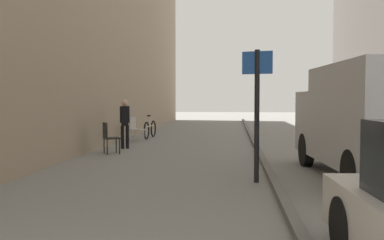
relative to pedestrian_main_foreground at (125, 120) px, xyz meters
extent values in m
plane|color=gray|center=(2.75, -0.81, -0.93)|extent=(80.00, 80.00, 0.00)
cube|color=#615F5B|center=(4.33, -0.81, -0.87)|extent=(0.16, 40.00, 0.12)
cylinder|color=black|center=(-0.07, -0.03, -0.55)|extent=(0.11, 0.11, 0.76)
cylinder|color=black|center=(0.07, 0.03, -0.55)|extent=(0.11, 0.11, 0.76)
cube|color=black|center=(0.00, 0.00, 0.15)|extent=(0.26, 0.24, 0.65)
cylinder|color=black|center=(-0.11, -0.04, 0.20)|extent=(0.09, 0.09, 0.55)
cylinder|color=black|center=(0.11, 0.04, 0.20)|extent=(0.09, 0.09, 0.55)
sphere|color=tan|center=(0.00, 0.00, 0.58)|extent=(0.21, 0.21, 0.21)
cube|color=#B7B7BC|center=(6.40, -5.41, 0.39)|extent=(2.24, 3.61, 1.97)
cube|color=#B7B7BC|center=(6.23, -3.00, 0.15)|extent=(2.09, 1.49, 1.48)
cube|color=black|center=(6.20, -2.53, 0.47)|extent=(1.68, 0.16, 0.65)
cylinder|color=black|center=(5.34, -3.20, -0.53)|extent=(0.28, 0.81, 0.80)
cylinder|color=black|center=(7.14, -3.07, -0.53)|extent=(0.28, 0.81, 0.80)
cylinder|color=black|center=(5.57, -6.51, -0.53)|extent=(0.28, 0.81, 0.80)
cylinder|color=black|center=(4.71, -9.42, -0.61)|extent=(0.23, 0.65, 0.64)
cylinder|color=black|center=(4.01, -5.42, 0.37)|extent=(0.10, 0.10, 2.60)
cube|color=#2659B2|center=(4.01, -5.42, 1.42)|extent=(0.58, 0.20, 0.44)
torus|color=black|center=(0.16, 4.28, -0.57)|extent=(0.12, 0.72, 0.72)
torus|color=black|center=(0.07, 3.23, -0.57)|extent=(0.12, 0.72, 0.72)
cylinder|color=silver|center=(0.12, 3.75, -0.42)|extent=(0.13, 0.95, 0.05)
cylinder|color=silver|center=(0.10, 3.56, -0.20)|extent=(0.04, 0.04, 0.40)
cube|color=black|center=(0.10, 3.56, 0.02)|extent=(0.12, 0.25, 0.06)
cylinder|color=#B7B2A8|center=(0.14, 2.39, -0.71)|extent=(0.04, 0.04, 0.45)
cylinder|color=#B7B2A8|center=(0.04, 2.03, -0.71)|extent=(0.04, 0.04, 0.45)
cylinder|color=#B7B2A8|center=(-0.22, 2.49, -0.71)|extent=(0.04, 0.04, 0.45)
cylinder|color=#B7B2A8|center=(-0.32, 2.12, -0.71)|extent=(0.04, 0.04, 0.45)
cube|color=#B7B2A8|center=(-0.09, 2.26, -0.46)|extent=(0.54, 0.54, 0.04)
cube|color=#B7B2A8|center=(-0.28, 2.31, -0.22)|extent=(0.15, 0.44, 0.45)
cylinder|color=black|center=(0.01, -1.10, -0.71)|extent=(0.04, 0.04, 0.45)
cylinder|color=black|center=(0.20, -1.42, -0.71)|extent=(0.04, 0.04, 0.45)
cylinder|color=black|center=(-0.31, -1.29, -0.71)|extent=(0.04, 0.04, 0.45)
cylinder|color=black|center=(-0.12, -1.62, -0.71)|extent=(0.04, 0.04, 0.45)
cube|color=black|center=(-0.06, -1.36, -0.46)|extent=(0.60, 0.60, 0.04)
cube|color=black|center=(-0.23, -1.46, -0.22)|extent=(0.26, 0.40, 0.45)
camera|label=1|loc=(3.53, -13.93, 0.72)|focal=40.39mm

